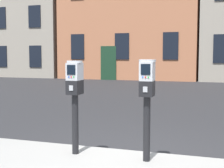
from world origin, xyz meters
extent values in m
plane|color=#28282B|center=(0.00, 0.00, 0.00)|extent=(160.00, 160.00, 0.00)
cylinder|color=black|center=(-0.66, -0.20, 0.56)|extent=(0.09, 0.09, 0.83)
cube|color=black|center=(-0.66, -0.20, 1.07)|extent=(0.18, 0.24, 0.19)
cube|color=#A5A8AD|center=(-0.66, -0.32, 1.07)|extent=(0.06, 0.01, 0.07)
cube|color=#B7BABF|center=(-0.66, -0.20, 1.29)|extent=(0.18, 0.23, 0.24)
cube|color=black|center=(-0.66, -0.31, 1.31)|extent=(0.12, 0.01, 0.13)
cylinder|color=blue|center=(-0.70, -0.32, 1.22)|extent=(0.02, 0.01, 0.02)
cylinder|color=red|center=(-0.66, -0.32, 1.22)|extent=(0.02, 0.01, 0.02)
cylinder|color=green|center=(-0.63, -0.31, 1.22)|extent=(0.02, 0.01, 0.02)
cylinder|color=#B7BABF|center=(-0.66, -0.20, 1.42)|extent=(0.22, 0.22, 0.03)
cylinder|color=black|center=(0.35, -0.20, 0.56)|extent=(0.09, 0.09, 0.85)
cube|color=black|center=(0.35, -0.20, 1.09)|extent=(0.18, 0.24, 0.20)
cube|color=#A5A8AD|center=(0.35, -0.32, 1.09)|extent=(0.06, 0.01, 0.07)
cube|color=#B7BABF|center=(0.35, -0.20, 1.30)|extent=(0.18, 0.23, 0.24)
cube|color=black|center=(0.35, -0.31, 1.33)|extent=(0.12, 0.01, 0.13)
cylinder|color=blue|center=(0.31, -0.32, 1.24)|extent=(0.02, 0.01, 0.02)
cylinder|color=red|center=(0.35, -0.32, 1.24)|extent=(0.02, 0.01, 0.02)
cylinder|color=green|center=(0.38, -0.31, 1.24)|extent=(0.02, 0.01, 0.02)
cylinder|color=#B7BABF|center=(0.35, -0.20, 1.44)|extent=(0.22, 0.22, 0.03)
cube|color=#9E9384|center=(-13.19, 17.55, 5.29)|extent=(8.11, 5.21, 10.59)
cube|color=black|center=(-13.19, 14.92, 1.46)|extent=(0.90, 0.06, 1.46)
cube|color=black|center=(-10.48, 14.92, 1.46)|extent=(0.90, 0.06, 1.46)
cube|color=black|center=(-13.19, 14.92, 4.10)|extent=(0.90, 0.06, 1.46)
cube|color=black|center=(-10.48, 14.92, 4.10)|extent=(0.90, 0.06, 1.46)
cube|color=black|center=(-7.38, 14.92, 2.07)|extent=(0.90, 0.06, 1.60)
cube|color=black|center=(-4.42, 14.92, 2.07)|extent=(0.90, 0.06, 1.60)
cube|color=black|center=(-1.47, 14.92, 2.07)|extent=(0.90, 0.06, 1.60)
cube|color=#193823|center=(-5.30, 14.92, 1.05)|extent=(1.00, 0.07, 2.10)
cube|color=black|center=(1.36, 14.92, 1.89)|extent=(0.90, 0.06, 1.60)
camera|label=1|loc=(1.20, -4.25, 1.50)|focal=52.10mm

